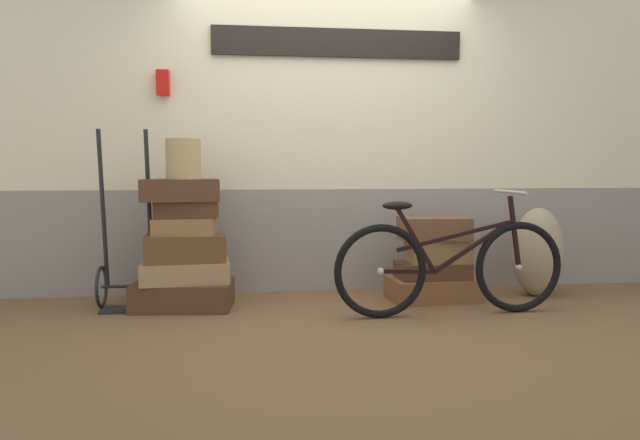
# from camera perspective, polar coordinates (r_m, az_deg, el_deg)

# --- Properties ---
(ground) EXTENTS (9.59, 5.20, 0.06)m
(ground) POSITION_cam_1_polar(r_m,az_deg,el_deg) (4.39, 1.88, -9.28)
(ground) COLOR brown
(station_building) EXTENTS (7.59, 0.74, 2.63)m
(station_building) POSITION_cam_1_polar(r_m,az_deg,el_deg) (5.10, 0.57, 8.00)
(station_building) COLOR gray
(station_building) RESTS_ON ground
(suitcase_0) EXTENTS (0.77, 0.51, 0.20)m
(suitcase_0) POSITION_cam_1_polar(r_m,az_deg,el_deg) (4.59, -13.16, -7.11)
(suitcase_0) COLOR #4C2D19
(suitcase_0) RESTS_ON ground
(suitcase_1) EXTENTS (0.68, 0.46, 0.15)m
(suitcase_1) POSITION_cam_1_polar(r_m,az_deg,el_deg) (4.56, -12.94, -4.90)
(suitcase_1) COLOR #9E754C
(suitcase_1) RESTS_ON suitcase_0
(suitcase_2) EXTENTS (0.62, 0.38, 0.20)m
(suitcase_2) POSITION_cam_1_polar(r_m,az_deg,el_deg) (4.53, -12.94, -2.69)
(suitcase_2) COLOR brown
(suitcase_2) RESTS_ON suitcase_1
(suitcase_3) EXTENTS (0.47, 0.32, 0.13)m
(suitcase_3) POSITION_cam_1_polar(r_m,az_deg,el_deg) (4.51, -13.00, -0.63)
(suitcase_3) COLOR olive
(suitcase_3) RESTS_ON suitcase_2
(suitcase_4) EXTENTS (0.46, 0.29, 0.13)m
(suitcase_4) POSITION_cam_1_polar(r_m,az_deg,el_deg) (4.54, -12.83, 1.02)
(suitcase_4) COLOR #4C2D19
(suitcase_4) RESTS_ON suitcase_3
(suitcase_5) EXTENTS (0.60, 0.38, 0.16)m
(suitcase_5) POSITION_cam_1_polar(r_m,az_deg,el_deg) (4.52, -13.44, 2.85)
(suitcase_5) COLOR #4C2D19
(suitcase_5) RESTS_ON suitcase_4
(suitcase_6) EXTENTS (0.73, 0.47, 0.18)m
(suitcase_6) POSITION_cam_1_polar(r_m,az_deg,el_deg) (4.83, 10.93, -6.58)
(suitcase_6) COLOR brown
(suitcase_6) RESTS_ON ground
(suitcase_7) EXTENTS (0.57, 0.35, 0.13)m
(suitcase_7) POSITION_cam_1_polar(r_m,az_deg,el_deg) (4.80, 10.85, -4.80)
(suitcase_7) COLOR #4C2D19
(suitcase_7) RESTS_ON suitcase_6
(suitcase_8) EXTENTS (0.49, 0.30, 0.19)m
(suitcase_8) POSITION_cam_1_polar(r_m,az_deg,el_deg) (4.77, 11.41, -2.94)
(suitcase_8) COLOR olive
(suitcase_8) RESTS_ON suitcase_7
(suitcase_9) EXTENTS (0.56, 0.35, 0.18)m
(suitcase_9) POSITION_cam_1_polar(r_m,az_deg,el_deg) (4.73, 11.02, -0.79)
(suitcase_9) COLOR brown
(suitcase_9) RESTS_ON suitcase_8
(wicker_basket) EXTENTS (0.26, 0.26, 0.30)m
(wicker_basket) POSITION_cam_1_polar(r_m,az_deg,el_deg) (4.51, -13.15, 5.80)
(wicker_basket) COLOR tan
(wicker_basket) RESTS_ON suitcase_5
(luggage_trolley) EXTENTS (0.42, 0.38, 1.35)m
(luggage_trolley) POSITION_cam_1_polar(r_m,az_deg,el_deg) (4.68, -18.21, -4.55)
(luggage_trolley) COLOR black
(luggage_trolley) RESTS_ON ground
(burlap_sack) EXTENTS (0.42, 0.35, 0.73)m
(burlap_sack) POSITION_cam_1_polar(r_m,az_deg,el_deg) (5.17, 20.39, -2.94)
(burlap_sack) COLOR #9E8966
(burlap_sack) RESTS_ON ground
(bicycle) EXTENTS (1.72, 0.46, 0.90)m
(bicycle) POSITION_cam_1_polar(r_m,az_deg,el_deg) (4.32, 12.56, -4.40)
(bicycle) COLOR black
(bicycle) RESTS_ON ground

